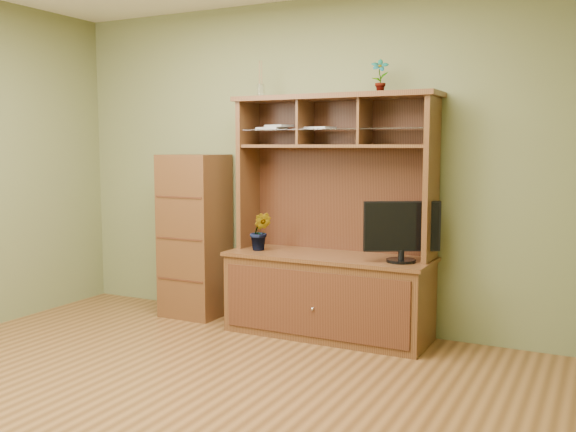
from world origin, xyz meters
The scene contains 8 objects.
room centered at (0.00, 0.00, 1.35)m, with size 4.54×4.04×2.74m.
media_hutch centered at (0.37, 1.73, 0.52)m, with size 1.66×0.61×1.90m.
monitor centered at (0.98, 1.65, 0.89)m, with size 0.51×0.33×0.45m.
orchid_plant centered at (-0.21, 1.65, 0.81)m, with size 0.17×0.14×0.31m, color #345B1F.
top_plant centered at (0.74, 1.80, 2.03)m, with size 0.13×0.09×0.26m, color #326423.
reed_diffuser centered at (-0.29, 1.80, 2.02)m, with size 0.06×0.06×0.30m.
magazines centered at (-0.02, 1.80, 1.65)m, with size 0.67×0.20×0.04m.
side_cabinet centered at (-0.93, 1.75, 0.71)m, with size 0.51×0.46×1.43m.
Camera 1 is at (2.34, -2.88, 1.50)m, focal length 40.00 mm.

